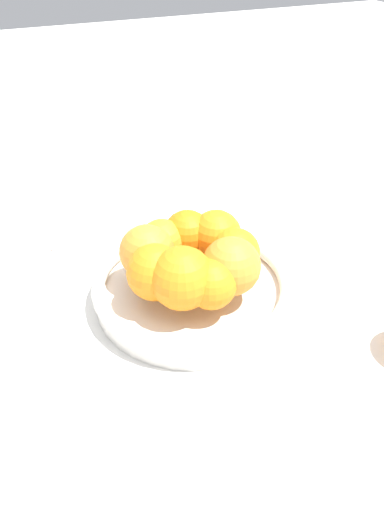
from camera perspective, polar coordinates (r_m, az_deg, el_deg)
ground_plane at (r=0.71m, az=-0.00°, el=-4.96°), size 4.00×4.00×0.00m
fruit_bowl at (r=0.70m, az=-0.00°, el=-3.71°), size 0.28×0.28×0.04m
orange_pile at (r=0.66m, az=-0.10°, el=-0.18°), size 0.18×0.19×0.08m
napkin_folded at (r=0.90m, az=-11.16°, el=4.40°), size 0.18×0.18×0.01m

